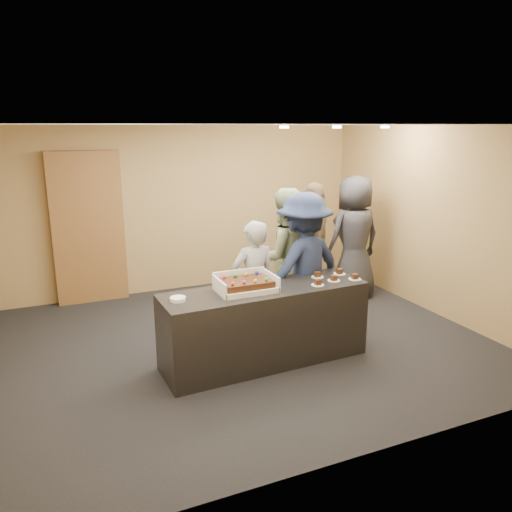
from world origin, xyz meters
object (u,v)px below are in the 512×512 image
Objects in this scene: person_navy_man at (303,267)px; serving_counter at (265,325)px; plate_stack at (178,299)px; sheet_cake at (246,283)px; person_brown_extra at (314,244)px; person_sage_man at (283,258)px; person_server_grey at (254,284)px; storage_cabinet at (88,228)px; person_dark_suit at (354,238)px; cake_box at (245,287)px.

serving_counter is at bearing 18.15° from person_navy_man.
serving_counter is 1.12m from plate_stack.
sheet_cake is 2.34m from person_brown_extra.
person_navy_man reaches higher than person_sage_man.
person_server_grey reaches higher than sheet_cake.
storage_cabinet is 3.09m from person_sage_man.
storage_cabinet reaches higher than person_server_grey.
person_brown_extra reaches higher than plate_stack.
plate_stack is (0.60, -3.01, -0.24)m from storage_cabinet.
storage_cabinet is 3.47m from person_navy_man.
sheet_cake is 1.36m from person_sage_man.
storage_cabinet reaches higher than person_brown_extra.
sheet_cake is (-0.24, 0.00, 0.55)m from serving_counter.
person_dark_suit is at bearing 31.94° from serving_counter.
person_sage_man is at bearing 51.35° from serving_counter.
person_sage_man reaches higher than cake_box.
sheet_cake is at bearing -90.87° from cake_box.
sheet_cake is 0.29× the size of person_sage_man.
cake_box is 0.34× the size of person_sage_man.
person_navy_man is 0.97× the size of person_dark_suit.
person_brown_extra is at bearing 43.10° from serving_counter.
plate_stack is 0.09× the size of person_sage_man.
cake_box is at bearing -65.05° from storage_cabinet.
plate_stack is (-0.78, -0.04, -0.02)m from cake_box.
person_brown_extra is at bearing -139.49° from person_navy_man.
storage_cabinet is 1.23× the size of person_sage_man.
storage_cabinet is 1.24× the size of person_brown_extra.
person_brown_extra is (0.77, 1.08, -0.01)m from person_navy_man.
person_navy_man is at bearing 24.29° from cake_box.
person_sage_man reaches higher than serving_counter.
person_dark_suit is (0.71, -0.02, 0.04)m from person_brown_extra.
plate_stack is at bearing 32.45° from person_sage_man.
person_dark_suit is (2.46, 1.50, 0.03)m from cake_box.
person_server_grey is (0.30, 0.46, -0.15)m from cake_box.
serving_counter is 1.01m from person_navy_man.
storage_cabinet reaches higher than cake_box.
storage_cabinet is at bearing -25.18° from person_dark_suit.
person_navy_man is (0.98, 0.44, 0.00)m from cake_box.
person_brown_extra reaches higher than cake_box.
sheet_cake is at bearing 1.36° from plate_stack.
person_navy_man reaches higher than person_server_grey.
cake_box is (-0.23, 0.02, 0.49)m from serving_counter.
plate_stack is 3.59m from person_dark_suit.
cake_box reaches higher than plate_stack.
sheet_cake is 2.90m from person_dark_suit.
person_sage_man reaches higher than person_brown_extra.
serving_counter is 1.27× the size of person_brown_extra.
storage_cabinet is at bearing -70.12° from person_brown_extra.
person_navy_man reaches higher than sheet_cake.
person_navy_man is at bearing 25.43° from sheet_cake.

